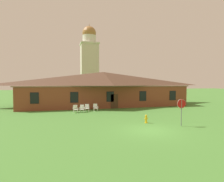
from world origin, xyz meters
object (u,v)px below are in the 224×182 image
lawn_chair_middle (95,107)px  lawn_chair_left_end (87,108)px  fire_hydrant (146,119)px  stop_sign (181,107)px  lawn_chair_by_porch (75,109)px  lawn_chair_near_door (82,108)px

lawn_chair_middle → lawn_chair_left_end: bearing=-171.4°
lawn_chair_middle → fire_hydrant: size_ratio=1.21×
stop_sign → lawn_chair_left_end: bearing=123.4°
stop_sign → lawn_chair_left_end: stop_sign is taller
lawn_chair_by_porch → lawn_chair_middle: size_ratio=1.00×
lawn_chair_by_porch → lawn_chair_left_end: 1.69m
lawn_chair_near_door → stop_sign: bearing=-52.5°
lawn_chair_middle → fire_hydrant: 9.35m
lawn_chair_near_door → lawn_chair_left_end: bearing=38.1°
lawn_chair_middle → lawn_chair_by_porch: bearing=-162.4°
lawn_chair_near_door → lawn_chair_left_end: same height
stop_sign → lawn_chair_by_porch: bearing=130.8°
stop_sign → fire_hydrant: bearing=141.4°
stop_sign → fire_hydrant: (-2.40, 1.92, -1.29)m
lawn_chair_left_end → lawn_chair_middle: bearing=8.6°
lawn_chair_near_door → fire_hydrant: 9.55m
lawn_chair_by_porch → lawn_chair_near_door: 0.85m
stop_sign → lawn_chair_middle: 12.16m
lawn_chair_left_end → lawn_chair_middle: size_ratio=1.00×
lawn_chair_near_door → fire_hydrant: lawn_chair_near_door is taller
lawn_chair_left_end → stop_sign: bearing=-56.6°
lawn_chair_middle → fire_hydrant: (3.34, -8.74, -0.12)m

